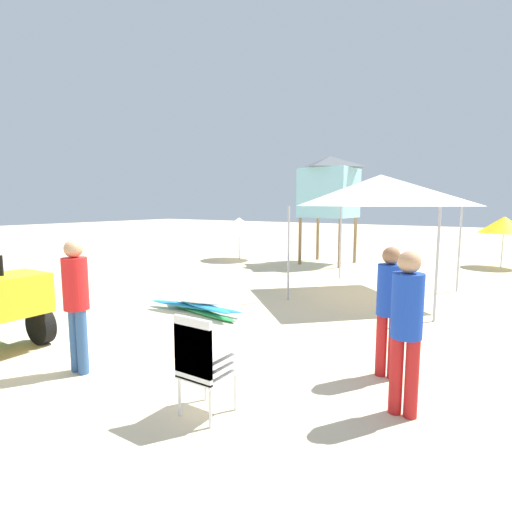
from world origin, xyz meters
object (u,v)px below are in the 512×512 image
at_px(stacked_plastic_chairs, 201,358).
at_px(lifeguard_tower, 329,187).
at_px(lifeguard_near_left, 406,322).
at_px(lifeguard_near_center, 76,297).
at_px(beach_umbrella_far, 504,225).
at_px(surfboard_pile, 197,305).
at_px(beach_umbrella_left, 239,226).
at_px(popup_canopy, 380,191).
at_px(lifeguard_near_right, 389,303).

bearing_deg(stacked_plastic_chairs, lifeguard_tower, 106.91).
relative_size(lifeguard_near_left, lifeguard_near_center, 0.99).
height_order(lifeguard_tower, beach_umbrella_far, lifeguard_tower).
distance_m(surfboard_pile, beach_umbrella_left, 8.17).
relative_size(popup_canopy, beach_umbrella_far, 1.79).
height_order(lifeguard_near_left, beach_umbrella_left, lifeguard_near_left).
bearing_deg(beach_umbrella_left, lifeguard_near_center, -65.27).
xyz_separation_m(lifeguard_near_left, lifeguard_near_right, (-0.41, 0.88, -0.04)).
height_order(surfboard_pile, lifeguard_tower, lifeguard_tower).
distance_m(stacked_plastic_chairs, lifeguard_near_center, 2.15).
relative_size(surfboard_pile, popup_canopy, 0.74).
bearing_deg(lifeguard_near_right, beach_umbrella_left, 135.47).
xyz_separation_m(surfboard_pile, beach_umbrella_far, (4.97, 10.56, 1.35)).
bearing_deg(lifeguard_near_left, lifeguard_near_right, 115.13).
relative_size(lifeguard_near_right, lifeguard_tower, 0.43).
height_order(popup_canopy, lifeguard_tower, lifeguard_tower).
xyz_separation_m(lifeguard_near_left, beach_umbrella_far, (0.42, 12.40, 0.49)).
bearing_deg(beach_umbrella_far, popup_canopy, -108.95).
xyz_separation_m(stacked_plastic_chairs, surfboard_pile, (-2.79, 3.05, -0.49)).
bearing_deg(surfboard_pile, lifeguard_tower, 94.19).
relative_size(lifeguard_near_center, lifeguard_tower, 0.45).
relative_size(lifeguard_tower, beach_umbrella_left, 2.08).
distance_m(lifeguard_near_center, beach_umbrella_far, 14.31).
relative_size(lifeguard_near_right, beach_umbrella_far, 0.94).
xyz_separation_m(lifeguard_near_left, lifeguard_tower, (-5.14, 9.89, 1.85)).
xyz_separation_m(lifeguard_near_left, beach_umbrella_left, (-8.54, 8.87, 0.35)).
bearing_deg(beach_umbrella_far, surfboard_pile, -115.19).
distance_m(lifeguard_near_left, beach_umbrella_left, 12.32).
xyz_separation_m(stacked_plastic_chairs, lifeguard_tower, (-3.37, 11.10, 2.23)).
height_order(lifeguard_near_left, beach_umbrella_far, beach_umbrella_far).
distance_m(surfboard_pile, beach_umbrella_far, 11.75).
relative_size(surfboard_pile, lifeguard_near_right, 1.40).
relative_size(surfboard_pile, lifeguard_near_left, 1.35).
bearing_deg(stacked_plastic_chairs, surfboard_pile, 132.37).
xyz_separation_m(surfboard_pile, lifeguard_near_center, (0.66, -3.08, 0.87)).
distance_m(stacked_plastic_chairs, beach_umbrella_far, 13.81).
height_order(stacked_plastic_chairs, lifeguard_tower, lifeguard_tower).
bearing_deg(lifeguard_tower, lifeguard_near_left, -62.57).
xyz_separation_m(popup_canopy, beach_umbrella_far, (2.37, 6.90, -1.04)).
bearing_deg(beach_umbrella_left, stacked_plastic_chairs, -56.09).
relative_size(popup_canopy, lifeguard_tower, 0.81).
relative_size(lifeguard_near_right, beach_umbrella_left, 0.89).
distance_m(lifeguard_tower, beach_umbrella_left, 3.86).
height_order(stacked_plastic_chairs, lifeguard_near_right, lifeguard_near_right).
relative_size(beach_umbrella_left, beach_umbrella_far, 1.06).
bearing_deg(lifeguard_tower, lifeguard_near_center, -83.57).
distance_m(lifeguard_near_right, popup_canopy, 5.12).
distance_m(stacked_plastic_chairs, surfboard_pile, 4.16).
bearing_deg(lifeguard_near_right, surfboard_pile, 166.87).
height_order(stacked_plastic_chairs, beach_umbrella_far, beach_umbrella_far).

